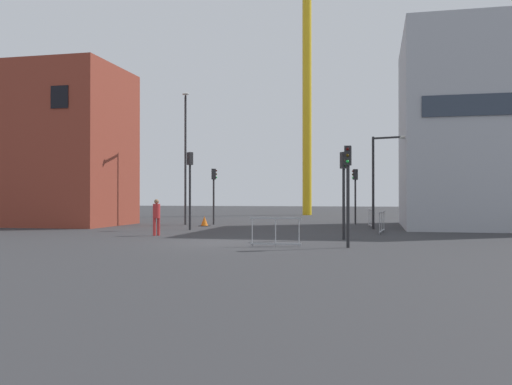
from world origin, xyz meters
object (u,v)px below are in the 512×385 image
object	(u,v)px
construction_crane	(309,45)
pedestrian_walking	(157,214)
traffic_light_island	(348,179)
streetlamp_tall	(185,150)
traffic_light_near	(190,178)
traffic_light_median	(355,187)
streetlamp_short	(379,172)
traffic_light_crosswalk	(344,180)
traffic_cone_by_barrier	(204,222)
traffic_light_verge	(214,187)

from	to	relation	value
construction_crane	pedestrian_walking	world-z (taller)	construction_crane
traffic_light_island	pedestrian_walking	size ratio (longest dim) A/B	2.14
streetlamp_tall	traffic_light_near	world-z (taller)	streetlamp_tall
traffic_light_median	traffic_light_island	world-z (taller)	traffic_light_island
streetlamp_tall	pedestrian_walking	xyz separation A→B (m)	(1.99, -9.60, -3.87)
traffic_light_near	streetlamp_short	bearing A→B (deg)	15.10
traffic_light_near	traffic_light_island	bearing A→B (deg)	-44.23
traffic_light_crosswalk	streetlamp_tall	bearing A→B (deg)	136.73
construction_crane	traffic_cone_by_barrier	world-z (taller)	construction_crane
traffic_light_verge	traffic_cone_by_barrier	xyz separation A→B (m)	(-0.01, -1.95, -2.19)
traffic_light_median	traffic_light_island	distance (m)	16.91
traffic_light_crosswalk	traffic_light_median	size ratio (longest dim) A/B	1.03
traffic_light_median	traffic_light_near	world-z (taller)	traffic_light_near
traffic_light_median	traffic_light_verge	distance (m)	9.36
construction_crane	streetlamp_tall	distance (m)	24.53
traffic_light_crosswalk	traffic_light_median	bearing A→B (deg)	89.98
streetlamp_short	traffic_light_island	world-z (taller)	streetlamp_short
streetlamp_short	traffic_light_crosswalk	xyz separation A→B (m)	(-1.50, -7.86, -0.71)
traffic_light_median	traffic_light_near	xyz separation A→B (m)	(-8.71, -8.08, 0.39)
streetlamp_short	traffic_light_median	bearing A→B (deg)	105.70
traffic_light_near	traffic_cone_by_barrier	distance (m)	4.60
pedestrian_walking	streetlamp_tall	bearing A→B (deg)	101.74
traffic_light_median	pedestrian_walking	xyz separation A→B (m)	(-8.76, -12.65, -1.47)
traffic_light_crosswalk	traffic_light_verge	bearing A→B (deg)	129.84
traffic_light_near	traffic_light_crosswalk	bearing A→B (deg)	-30.39
traffic_cone_by_barrier	traffic_light_near	bearing A→B (deg)	-84.47
traffic_light_crosswalk	pedestrian_walking	distance (m)	8.91
construction_crane	traffic_light_crosswalk	size ratio (longest dim) A/B	6.93
construction_crane	traffic_light_island	world-z (taller)	construction_crane
streetlamp_short	streetlamp_tall	bearing A→B (deg)	169.52
construction_crane	traffic_cone_by_barrier	xyz separation A→B (m)	(-3.87, -21.87, -16.62)
construction_crane	traffic_light_island	bearing A→B (deg)	-80.84
streetlamp_tall	construction_crane	bearing A→B (deg)	74.94
construction_crane	traffic_light_island	xyz separation A→B (m)	(5.56, -34.48, -14.43)
traffic_cone_by_barrier	traffic_light_crosswalk	bearing A→B (deg)	-44.45
construction_crane	traffic_light_island	distance (m)	37.79
traffic_light_crosswalk	traffic_light_near	world-z (taller)	traffic_light_near
traffic_light_median	traffic_light_verge	size ratio (longest dim) A/B	1.00
traffic_light_median	traffic_light_near	bearing A→B (deg)	-137.15
streetlamp_tall	traffic_light_verge	distance (m)	3.02
traffic_light_median	traffic_light_island	xyz separation A→B (m)	(0.36, -16.90, 0.01)
traffic_light_median	pedestrian_walking	bearing A→B (deg)	-124.71
traffic_light_verge	traffic_light_near	bearing A→B (deg)	-86.49
streetlamp_tall	streetlamp_short	size ratio (longest dim) A/B	1.61
pedestrian_walking	traffic_light_verge	bearing A→B (deg)	91.64
streetlamp_tall	traffic_light_island	world-z (taller)	streetlamp_tall
streetlamp_tall	traffic_light_near	size ratio (longest dim) A/B	1.96
streetlamp_short	pedestrian_walking	distance (m)	12.81
traffic_light_island	pedestrian_walking	xyz separation A→B (m)	(-9.12, 4.25, -1.48)
streetlamp_tall	traffic_light_crosswalk	size ratio (longest dim) A/B	2.24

